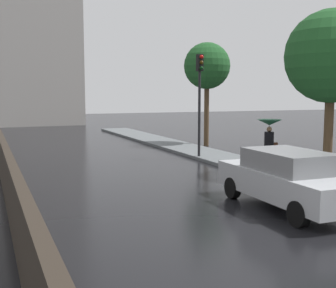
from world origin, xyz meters
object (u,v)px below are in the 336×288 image
at_px(pedestrian_with_umbrella_near, 269,130).
at_px(traffic_light, 200,87).
at_px(street_tree_near, 207,67).
at_px(street_tree_far, 332,57).
at_px(car_silver_mid_road, 288,179).

distance_m(pedestrian_with_umbrella_near, traffic_light, 4.18).
bearing_deg(street_tree_near, street_tree_far, -91.62).
bearing_deg(street_tree_far, street_tree_near, 88.38).
distance_m(car_silver_mid_road, traffic_light, 9.11).
height_order(car_silver_mid_road, pedestrian_with_umbrella_near, pedestrian_with_umbrella_near).
distance_m(pedestrian_with_umbrella_near, street_tree_far, 3.53).
height_order(car_silver_mid_road, street_tree_far, street_tree_far).
relative_size(car_silver_mid_road, street_tree_far, 0.75).
xyz_separation_m(pedestrian_with_umbrella_near, street_tree_far, (1.27, -1.82, 2.74)).
bearing_deg(street_tree_far, traffic_light, 115.00).
bearing_deg(car_silver_mid_road, street_tree_far, 37.81).
distance_m(pedestrian_with_umbrella_near, street_tree_near, 8.85).
height_order(pedestrian_with_umbrella_near, street_tree_near, street_tree_near).
xyz_separation_m(car_silver_mid_road, street_tree_near, (4.56, 13.19, 3.76)).
xyz_separation_m(pedestrian_with_umbrella_near, traffic_light, (-1.25, 3.58, 1.76)).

